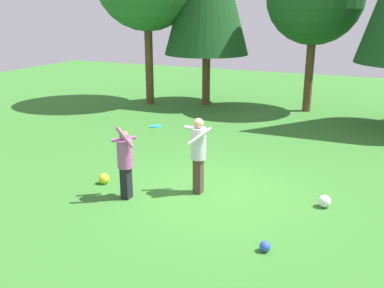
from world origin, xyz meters
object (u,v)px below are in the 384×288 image
ball_white (325,201)px  ball_yellow (104,179)px  person_thrower (125,159)px  person_catcher (198,149)px  ball_blue (265,246)px  frisbee (155,126)px

ball_white → ball_yellow: size_ratio=1.05×
person_thrower → person_catcher: 1.63m
ball_white → person_catcher: bearing=-171.7°
person_catcher → ball_white: (2.75, 0.40, -0.91)m
person_thrower → ball_blue: 3.61m
person_catcher → ball_blue: (2.06, -1.84, -0.95)m
person_thrower → ball_white: size_ratio=6.40×
person_thrower → ball_yellow: size_ratio=6.69×
ball_white → ball_blue: (-0.69, -2.24, -0.04)m
ball_yellow → person_catcher: bearing=10.9°
person_thrower → ball_blue: size_ratio=8.71×
person_catcher → ball_white: 2.92m
person_catcher → person_thrower: bearing=1.4°
frisbee → ball_yellow: (-1.49, 0.08, -1.49)m
ball_yellow → ball_blue: (4.34, -1.40, -0.03)m
person_thrower → ball_yellow: 1.33m
ball_blue → frisbee: bearing=155.1°
person_thrower → ball_yellow: person_thrower is taller
ball_white → ball_blue: size_ratio=1.36×
person_catcher → ball_yellow: bearing=-22.3°
ball_blue → person_catcher: bearing=138.2°
person_thrower → person_catcher: size_ratio=0.97×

